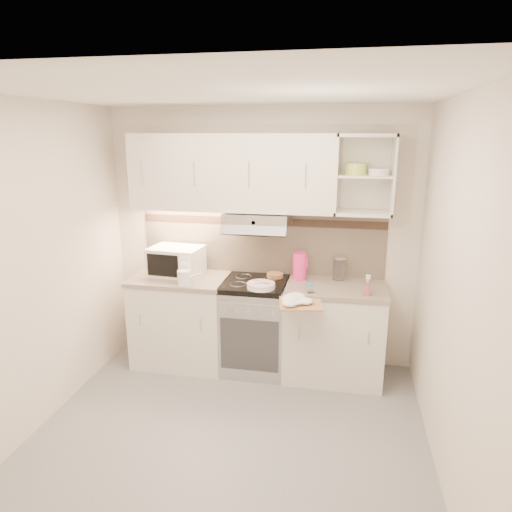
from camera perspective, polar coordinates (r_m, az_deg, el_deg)
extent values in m
plane|color=gray|center=(3.76, -3.49, -21.67)|extent=(3.00, 3.00, 0.00)
cube|color=beige|center=(4.50, 0.65, 2.24)|extent=(3.00, 0.04, 2.50)
cube|color=beige|center=(1.97, -14.54, -15.94)|extent=(3.00, 0.04, 2.50)
cube|color=beige|center=(3.83, -26.13, -1.64)|extent=(0.04, 2.80, 2.50)
cube|color=beige|center=(3.17, 23.54, -4.66)|extent=(0.04, 2.80, 2.50)
cube|color=white|center=(3.03, -4.29, 19.77)|extent=(3.00, 2.80, 0.04)
cube|color=#C6B299|center=(4.50, 0.63, 1.84)|extent=(2.40, 0.02, 0.64)
cube|color=#33231C|center=(4.45, 0.61, 4.33)|extent=(2.40, 0.01, 0.08)
cube|color=silver|center=(4.28, -3.09, 10.38)|extent=(1.90, 0.34, 0.70)
cube|color=silver|center=(4.16, 13.42, 9.86)|extent=(0.50, 0.34, 0.70)
cylinder|color=#ACC24A|center=(4.16, 12.34, 10.61)|extent=(0.19, 0.19, 0.10)
cylinder|color=white|center=(4.17, 15.11, 10.14)|extent=(0.18, 0.18, 0.06)
cube|color=#B7B7BC|center=(4.26, 0.17, 4.67)|extent=(0.60, 0.40, 0.12)
cube|color=silver|center=(4.67, -9.25, -8.08)|extent=(0.90, 0.60, 0.86)
cube|color=gray|center=(4.51, -9.49, -2.82)|extent=(0.92, 0.62, 0.04)
cube|color=silver|center=(4.41, 9.68, -9.53)|extent=(0.90, 0.60, 0.86)
cube|color=gray|center=(4.24, 9.94, -3.99)|extent=(0.92, 0.62, 0.04)
cube|color=#B7B7BC|center=(4.48, -0.08, -8.96)|extent=(0.60, 0.58, 0.85)
cube|color=black|center=(4.31, -0.08, -3.50)|extent=(0.60, 0.60, 0.05)
cube|color=white|center=(4.54, -9.93, -0.60)|extent=(0.52, 0.41, 0.28)
cube|color=black|center=(4.38, -10.75, -1.23)|extent=(0.32, 0.05, 0.21)
cylinder|color=white|center=(4.24, -8.94, -2.69)|extent=(0.13, 0.13, 0.14)
cone|color=white|center=(4.20, -7.70, -2.53)|extent=(0.17, 0.04, 0.11)
torus|color=white|center=(4.22, -8.99, -1.55)|extent=(0.11, 0.02, 0.11)
cylinder|color=white|center=(4.12, 0.63, -3.93)|extent=(0.25, 0.25, 0.02)
cylinder|color=white|center=(4.12, 0.63, -3.71)|extent=(0.25, 0.25, 0.02)
cylinder|color=white|center=(4.11, 0.63, -3.50)|extent=(0.25, 0.25, 0.02)
cube|color=silver|center=(4.11, 0.63, -3.36)|extent=(0.16, 0.07, 0.01)
cylinder|color=#B58049|center=(4.42, 2.39, -2.42)|extent=(0.16, 0.16, 0.04)
cylinder|color=#FF2C85|center=(4.35, 5.47, -1.25)|extent=(0.13, 0.13, 0.26)
cube|color=#FF2C85|center=(4.35, 6.34, -0.83)|extent=(0.02, 0.04, 0.11)
cylinder|color=white|center=(4.39, 10.36, -1.63)|extent=(0.11, 0.11, 0.21)
cylinder|color=#B7B7BC|center=(4.36, 10.43, -0.19)|extent=(0.12, 0.12, 0.02)
cylinder|color=silver|center=(4.02, 6.79, -4.14)|extent=(0.05, 0.05, 0.07)
cylinder|color=#2A81D2|center=(4.01, 6.81, -3.58)|extent=(0.06, 0.06, 0.02)
cone|color=pink|center=(4.04, 13.73, -3.98)|extent=(0.08, 0.08, 0.12)
cube|color=tan|center=(3.86, 5.59, -5.95)|extent=(0.40, 0.37, 0.02)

